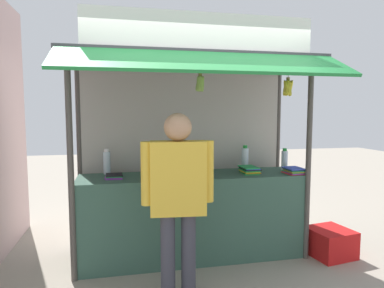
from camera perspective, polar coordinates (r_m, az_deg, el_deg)
The scene contains 16 objects.
ground_plane at distance 4.15m, azimuth 0.00°, elevation -18.25°, with size 20.00×20.00×0.00m, color #9E9384.
stall_counter at distance 3.98m, azimuth 0.00°, elevation -11.94°, with size 2.52×0.63×0.96m, color #385B4C.
stall_structure at distance 3.90m, azimuth -0.32°, elevation 4.15°, with size 2.72×1.50×2.61m.
water_bottle_left at distance 4.24m, azimuth 8.86°, elevation -2.36°, with size 0.08×0.08×0.30m.
water_bottle_mid_right at distance 3.99m, azimuth -3.43°, elevation -3.08°, with size 0.07×0.07×0.26m.
water_bottle_far_right at distance 4.10m, azimuth 0.02°, elevation -2.96°, with size 0.07×0.07×0.24m.
water_bottle_front_left at distance 4.01m, azimuth -14.07°, elevation -2.98°, with size 0.08×0.08×0.29m.
water_bottle_rear_center at distance 4.29m, azimuth 15.23°, elevation -2.60°, with size 0.08×0.08×0.27m.
magazine_stack_back_left at distance 3.61m, azimuth -4.21°, elevation -5.37°, with size 0.24×0.27×0.07m.
magazine_stack_far_left at distance 4.01m, azimuth 9.59°, elevation -4.29°, with size 0.20×0.27×0.08m.
magazine_stack_back_right at distance 4.11m, azimuth 16.75°, elevation -4.29°, with size 0.22×0.27×0.07m.
magazine_stack_front_right at distance 3.78m, azimuth -12.89°, elevation -5.28°, with size 0.19×0.23×0.04m.
banana_bunch_rightmost at distance 3.40m, azimuth 1.36°, elevation 10.07°, with size 0.11×0.10×0.27m.
banana_bunch_leftmost at distance 3.73m, azimuth 15.74°, elevation 9.05°, with size 0.11×0.12×0.31m.
vendor_person at distance 2.94m, azimuth -2.36°, elevation -7.74°, with size 0.63×0.24×1.66m.
plastic_crate at distance 4.41m, azimuth 22.08°, elevation -15.02°, with size 0.45×0.45×0.31m, color red.
Camera 1 is at (-0.79, -3.72, 1.67)m, focal length 31.86 mm.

